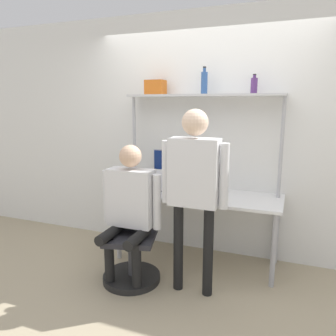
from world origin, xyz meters
TOP-DOWN VIEW (x-y plane):
  - ground_plane at (0.00, 0.00)m, footprint 12.00×12.00m
  - wall_back at (0.00, 0.68)m, footprint 8.00×0.06m
  - desk at (0.00, 0.33)m, footprint 1.76×0.63m
  - shelf_unit at (0.00, 0.50)m, footprint 1.67×0.27m
  - monitor at (-0.32, 0.49)m, footprint 0.50×0.17m
  - laptop at (-0.52, 0.29)m, footprint 0.36×0.24m
  - cell_phone at (-0.24, 0.22)m, footprint 0.07×0.15m
  - office_chair at (-0.48, -0.26)m, footprint 0.56×0.56m
  - person_seated at (-0.47, -0.30)m, footprint 0.60×0.46m
  - person_standing at (0.14, -0.26)m, footprint 0.60×0.23m
  - bottle_blue at (0.01, 0.50)m, footprint 0.07×0.07m
  - bottle_purple at (0.52, 0.50)m, footprint 0.07×0.07m
  - storage_box at (-0.54, 0.50)m, footprint 0.21×0.17m

SIDE VIEW (x-z plane):
  - ground_plane at x=0.00m, z-range 0.00..0.00m
  - office_chair at x=-0.48m, z-range -0.18..0.75m
  - desk at x=0.00m, z-range 0.30..1.06m
  - cell_phone at x=-0.24m, z-range 0.76..0.77m
  - person_seated at x=-0.47m, z-range 0.12..1.46m
  - laptop at x=-0.52m, z-range 0.71..0.94m
  - monitor at x=-0.32m, z-range 0.79..1.23m
  - person_standing at x=0.14m, z-range 0.24..1.91m
  - wall_back at x=0.00m, z-range 0.00..2.70m
  - shelf_unit at x=0.00m, z-range 0.63..2.44m
  - storage_box at x=-0.54m, z-range 1.81..1.96m
  - bottle_purple at x=0.52m, z-range 1.79..1.98m
  - bottle_blue at x=0.01m, z-range 1.79..2.06m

